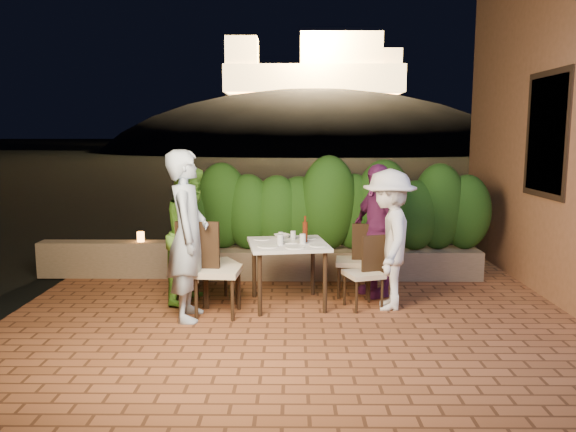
{
  "coord_description": "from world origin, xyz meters",
  "views": [
    {
      "loc": [
        -0.31,
        -5.46,
        2.02
      ],
      "look_at": [
        -0.37,
        1.08,
        1.05
      ],
      "focal_mm": 35.0,
      "sensor_mm": 36.0,
      "label": 1
    }
  ],
  "objects_px": {
    "diner_green": "(192,234)",
    "diner_white": "(389,239)",
    "chair_left_back": "(216,262)",
    "diner_blue": "(188,235)",
    "bowl": "(282,236)",
    "dining_table": "(288,274)",
    "chair_left_front": "(218,269)",
    "diner_purple": "(377,230)",
    "parapet_lamp": "(141,237)",
    "beer_bottle": "(305,229)",
    "chair_right_front": "(363,272)",
    "chair_right_back": "(353,260)"
  },
  "relations": [
    {
      "from": "diner_green",
      "to": "diner_white",
      "type": "height_order",
      "value": "diner_green"
    },
    {
      "from": "chair_left_back",
      "to": "diner_white",
      "type": "xyz_separation_m",
      "value": [
        2.01,
        -0.18,
        0.32
      ]
    },
    {
      "from": "diner_blue",
      "to": "bowl",
      "type": "bearing_deg",
      "value": -54.48
    },
    {
      "from": "dining_table",
      "to": "diner_white",
      "type": "relative_size",
      "value": 0.55
    },
    {
      "from": "chair_left_front",
      "to": "diner_purple",
      "type": "bearing_deg",
      "value": 27.94
    },
    {
      "from": "diner_green",
      "to": "diner_white",
      "type": "bearing_deg",
      "value": -81.93
    },
    {
      "from": "diner_white",
      "to": "parapet_lamp",
      "type": "relative_size",
      "value": 11.55
    },
    {
      "from": "bowl",
      "to": "diner_blue",
      "type": "relative_size",
      "value": 0.1
    },
    {
      "from": "beer_bottle",
      "to": "bowl",
      "type": "height_order",
      "value": "beer_bottle"
    },
    {
      "from": "dining_table",
      "to": "diner_green",
      "type": "relative_size",
      "value": 0.54
    },
    {
      "from": "beer_bottle",
      "to": "chair_right_front",
      "type": "height_order",
      "value": "beer_bottle"
    },
    {
      "from": "beer_bottle",
      "to": "bowl",
      "type": "bearing_deg",
      "value": 138.05
    },
    {
      "from": "chair_left_front",
      "to": "diner_blue",
      "type": "relative_size",
      "value": 0.57
    },
    {
      "from": "diner_blue",
      "to": "parapet_lamp",
      "type": "bearing_deg",
      "value": 26.41
    },
    {
      "from": "bowl",
      "to": "chair_right_back",
      "type": "height_order",
      "value": "chair_right_back"
    },
    {
      "from": "chair_right_back",
      "to": "beer_bottle",
      "type": "bearing_deg",
      "value": 35.1
    },
    {
      "from": "chair_right_front",
      "to": "parapet_lamp",
      "type": "distance_m",
      "value": 3.3
    },
    {
      "from": "dining_table",
      "to": "chair_left_back",
      "type": "xyz_separation_m",
      "value": [
        -0.86,
        0.09,
        0.12
      ]
    },
    {
      "from": "chair_right_back",
      "to": "diner_green",
      "type": "distance_m",
      "value": 2.01
    },
    {
      "from": "chair_right_front",
      "to": "chair_left_back",
      "type": "bearing_deg",
      "value": -25.89
    },
    {
      "from": "beer_bottle",
      "to": "chair_left_back",
      "type": "bearing_deg",
      "value": 178.19
    },
    {
      "from": "diner_blue",
      "to": "parapet_lamp",
      "type": "height_order",
      "value": "diner_blue"
    },
    {
      "from": "dining_table",
      "to": "chair_left_back",
      "type": "height_order",
      "value": "chair_left_back"
    },
    {
      "from": "chair_left_back",
      "to": "chair_right_back",
      "type": "relative_size",
      "value": 1.08
    },
    {
      "from": "dining_table",
      "to": "chair_left_back",
      "type": "distance_m",
      "value": 0.87
    },
    {
      "from": "diner_green",
      "to": "diner_blue",
      "type": "bearing_deg",
      "value": -159.66
    },
    {
      "from": "chair_right_back",
      "to": "diner_blue",
      "type": "bearing_deg",
      "value": 30.85
    },
    {
      "from": "diner_blue",
      "to": "chair_right_back",
      "type": "bearing_deg",
      "value": -67.65
    },
    {
      "from": "diner_blue",
      "to": "diner_white",
      "type": "xyz_separation_m",
      "value": [
        2.24,
        0.39,
        -0.11
      ]
    },
    {
      "from": "beer_bottle",
      "to": "diner_blue",
      "type": "relative_size",
      "value": 0.17
    },
    {
      "from": "chair_left_back",
      "to": "chair_right_back",
      "type": "xyz_separation_m",
      "value": [
        1.67,
        0.31,
        -0.03
      ]
    },
    {
      "from": "diner_green",
      "to": "chair_left_front",
      "type": "bearing_deg",
      "value": -130.63
    },
    {
      "from": "chair_left_front",
      "to": "chair_right_back",
      "type": "relative_size",
      "value": 1.16
    },
    {
      "from": "diner_purple",
      "to": "diner_green",
      "type": "bearing_deg",
      "value": -107.47
    },
    {
      "from": "bowl",
      "to": "chair_right_front",
      "type": "height_order",
      "value": "chair_right_front"
    },
    {
      "from": "chair_left_back",
      "to": "diner_blue",
      "type": "height_order",
      "value": "diner_blue"
    },
    {
      "from": "diner_blue",
      "to": "diner_purple",
      "type": "xyz_separation_m",
      "value": [
        2.18,
        0.93,
        -0.1
      ]
    },
    {
      "from": "chair_right_front",
      "to": "chair_right_back",
      "type": "relative_size",
      "value": 0.93
    },
    {
      "from": "diner_white",
      "to": "diner_purple",
      "type": "height_order",
      "value": "diner_purple"
    },
    {
      "from": "beer_bottle",
      "to": "diner_white",
      "type": "xyz_separation_m",
      "value": [
        0.96,
        -0.15,
        -0.1
      ]
    },
    {
      "from": "diner_blue",
      "to": "diner_white",
      "type": "height_order",
      "value": "diner_blue"
    },
    {
      "from": "chair_right_back",
      "to": "diner_purple",
      "type": "bearing_deg",
      "value": -165.19
    },
    {
      "from": "chair_right_back",
      "to": "parapet_lamp",
      "type": "bearing_deg",
      "value": -12.03
    },
    {
      "from": "bowl",
      "to": "parapet_lamp",
      "type": "relative_size",
      "value": 1.31
    },
    {
      "from": "beer_bottle",
      "to": "diner_purple",
      "type": "relative_size",
      "value": 0.19
    },
    {
      "from": "diner_blue",
      "to": "diner_green",
      "type": "distance_m",
      "value": 0.65
    },
    {
      "from": "chair_left_front",
      "to": "parapet_lamp",
      "type": "xyz_separation_m",
      "value": [
        -1.31,
        1.7,
        0.04
      ]
    },
    {
      "from": "dining_table",
      "to": "chair_right_front",
      "type": "height_order",
      "value": "chair_right_front"
    },
    {
      "from": "chair_right_back",
      "to": "diner_green",
      "type": "xyz_separation_m",
      "value": [
        -1.96,
        -0.25,
        0.37
      ]
    },
    {
      "from": "chair_right_front",
      "to": "chair_left_front",
      "type": "bearing_deg",
      "value": -10.23
    }
  ]
}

